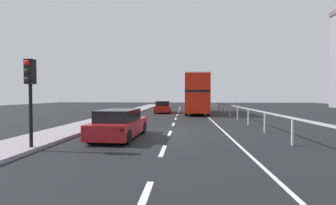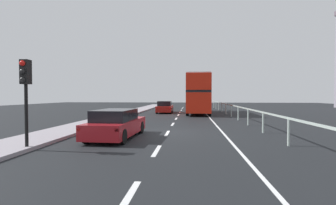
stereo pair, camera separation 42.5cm
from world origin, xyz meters
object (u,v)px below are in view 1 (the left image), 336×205
object	(u,v)px
double_decker_bus_red	(197,93)
hatchback_car_near	(120,124)
traffic_signal_pole	(30,81)
sedan_car_ahead	(163,107)

from	to	relation	value
double_decker_bus_red	hatchback_car_near	bearing A→B (deg)	-103.21
double_decker_bus_red	hatchback_car_near	distance (m)	17.64
double_decker_bus_red	traffic_signal_pole	xyz separation A→B (m)	(-6.98, -19.96, 0.25)
double_decker_bus_red	hatchback_car_near	size ratio (longest dim) A/B	2.32
hatchback_car_near	sedan_car_ahead	distance (m)	17.52
traffic_signal_pole	sedan_car_ahead	xyz separation A→B (m)	(3.08, 20.48, -1.88)
double_decker_bus_red	sedan_car_ahead	world-z (taller)	double_decker_bus_red
hatchback_car_near	traffic_signal_pole	bearing A→B (deg)	-127.54
double_decker_bus_red	sedan_car_ahead	size ratio (longest dim) A/B	2.32
hatchback_car_near	traffic_signal_pole	size ratio (longest dim) A/B	1.42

